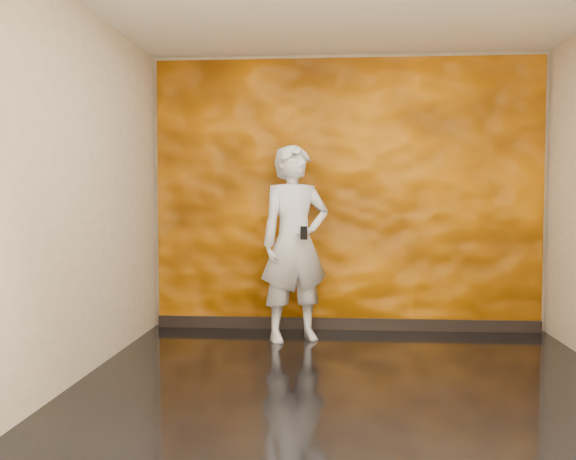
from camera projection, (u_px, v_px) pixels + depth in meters
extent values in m
cube|color=black|center=(349.00, 385.00, 4.65)|extent=(4.00, 4.00, 0.01)
cube|color=tan|center=(346.00, 193.00, 6.56)|extent=(4.00, 0.02, 2.80)
cube|color=tan|center=(361.00, 187.00, 2.58)|extent=(4.00, 0.02, 2.80)
cube|color=tan|center=(78.00, 191.00, 4.73)|extent=(0.02, 4.00, 2.80)
cube|color=orange|center=(347.00, 195.00, 6.52)|extent=(3.90, 0.06, 2.75)
cube|color=black|center=(346.00, 324.00, 6.55)|extent=(3.90, 0.04, 0.12)
imported|color=#A9AFBA|center=(295.00, 243.00, 6.04)|extent=(0.80, 0.68, 1.85)
cube|color=black|center=(304.00, 233.00, 5.76)|extent=(0.07, 0.03, 0.12)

